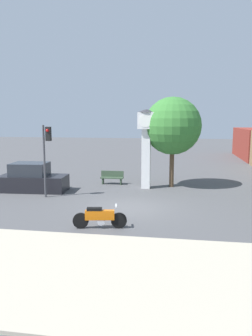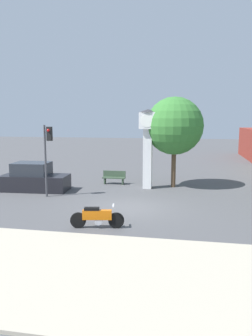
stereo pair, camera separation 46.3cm
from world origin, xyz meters
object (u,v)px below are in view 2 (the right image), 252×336
street_tree (174,126)px  parked_car (34,179)px  traffic_light (47,148)px  motorcycle (97,217)px  clock_tower (148,137)px  bench (114,177)px

street_tree → parked_car: (-8.66, -2.72, -3.31)m
parked_car → traffic_light: bearing=-44.9°
motorcycle → parked_car: bearing=123.1°
clock_tower → street_tree: street_tree is taller
motorcycle → traffic_light: 6.92m
traffic_light → parked_car: traffic_light is taller
parked_car → clock_tower: bearing=12.8°
motorcycle → street_tree: 10.08m
motorcycle → traffic_light: size_ratio=0.54×
street_tree → bench: (-4.13, 0.26, -3.57)m
motorcycle → parked_car: (-5.89, 6.29, 0.27)m
motorcycle → parked_car: size_ratio=0.52×
parked_car → street_tree: bearing=14.1°
traffic_light → street_tree: size_ratio=0.70×
bench → motorcycle: bearing=-81.7°
motorcycle → street_tree: size_ratio=0.38×
traffic_light → street_tree: (7.06, 4.14, 1.18)m
clock_tower → street_tree: size_ratio=0.86×
clock_tower → street_tree: 1.92m
motorcycle → street_tree: street_tree is taller
motorcycle → traffic_light: traffic_light is taller
clock_tower → bench: clock_tower is taller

